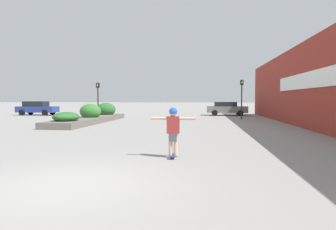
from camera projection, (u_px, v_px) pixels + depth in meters
ground_plane at (69, 185)px, 6.23m from camera, size 300.00×300.00×0.00m
building_wall_right at (310, 85)px, 17.92m from camera, size 0.67×35.02×5.30m
planter_box at (91, 116)px, 23.11m from camera, size 2.18×11.45×1.45m
skateboard at (173, 156)px, 9.08m from camera, size 0.23×0.62×0.09m
skateboarder at (173, 126)px, 9.03m from camera, size 1.35×0.25×1.44m
car_leftmost at (37, 108)px, 33.19m from camera, size 4.29×1.86×1.53m
car_center_left at (226, 108)px, 32.51m from camera, size 4.31×1.96×1.47m
traffic_light_left at (98, 94)px, 27.67m from camera, size 0.28×0.30×3.28m
traffic_light_right at (242, 92)px, 26.64m from camera, size 0.28×0.30×3.50m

